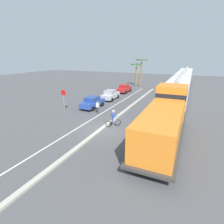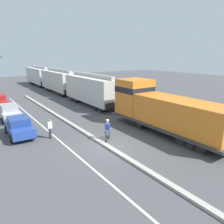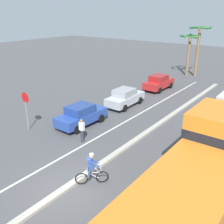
{
  "view_description": "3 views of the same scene",
  "coord_description": "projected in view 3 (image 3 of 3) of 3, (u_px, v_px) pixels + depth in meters",
  "views": [
    {
      "loc": [
        7.56,
        -14.28,
        6.96
      ],
      "look_at": [
        0.24,
        1.8,
        1.29
      ],
      "focal_mm": 28.0,
      "sensor_mm": 36.0,
      "label": 1
    },
    {
      "loc": [
        -8.01,
        -12.23,
        6.55
      ],
      "look_at": [
        2.74,
        3.49,
        1.5
      ],
      "focal_mm": 35.0,
      "sensor_mm": 36.0,
      "label": 2
    },
    {
      "loc": [
        8.19,
        -7.13,
        8.22
      ],
      "look_at": [
        -3.0,
        7.69,
        0.98
      ],
      "focal_mm": 42.0,
      "sensor_mm": 36.0,
      "label": 3
    }
  ],
  "objects": [
    {
      "name": "parked_car_silver",
      "position": [
        125.0,
        97.0,
        23.81
      ],
      "size": [
        1.89,
        4.23,
        1.62
      ],
      "color": "#B7BABF",
      "rests_on": "ground"
    },
    {
      "name": "pedestrian_by_cars",
      "position": [
        82.0,
        130.0,
        17.24
      ],
      "size": [
        0.34,
        0.22,
        1.62
      ],
      "color": "#33333D",
      "rests_on": "ground"
    },
    {
      "name": "stop_sign",
      "position": [
        26.0,
        104.0,
        18.52
      ],
      "size": [
        0.76,
        0.08,
        2.88
      ],
      "color": "gray",
      "rests_on": "ground"
    },
    {
      "name": "cyclist",
      "position": [
        91.0,
        170.0,
        13.02
      ],
      "size": [
        1.24,
        1.27,
        1.71
      ],
      "color": "black",
      "rests_on": "ground"
    },
    {
      "name": "ground_plane",
      "position": [
        67.0,
        189.0,
        12.89
      ],
      "size": [
        120.0,
        120.0,
        0.0
      ],
      "primitive_type": "plane",
      "color": "#4C4C4F"
    },
    {
      "name": "parked_car_blue",
      "position": [
        81.0,
        115.0,
        19.78
      ],
      "size": [
        1.9,
        4.23,
        1.62
      ],
      "color": "#28479E",
      "rests_on": "ground"
    },
    {
      "name": "palm_tree_far",
      "position": [
        199.0,
        38.0,
        33.12
      ],
      "size": [
        2.71,
        2.78,
        6.47
      ],
      "color": "#846647",
      "rests_on": "ground"
    },
    {
      "name": "parked_car_red",
      "position": [
        159.0,
        82.0,
        28.78
      ],
      "size": [
        1.88,
        4.22,
        1.62
      ],
      "color": "red",
      "rests_on": "ground"
    },
    {
      "name": "palm_tree_near",
      "position": [
        190.0,
        45.0,
        33.8
      ],
      "size": [
        2.63,
        2.75,
        5.44
      ],
      "color": "#846647",
      "rests_on": "ground"
    },
    {
      "name": "locomotive",
      "position": [
        190.0,
        203.0,
        9.35
      ],
      "size": [
        3.1,
        11.61,
        4.2
      ],
      "color": "orange",
      "rests_on": "ground"
    },
    {
      "name": "median_curb",
      "position": [
        133.0,
        142.0,
        17.32
      ],
      "size": [
        0.36,
        36.0,
        0.16
      ],
      "primitive_type": "cube",
      "color": "#B2AD9E",
      "rests_on": "ground"
    },
    {
      "name": "lane_stripe",
      "position": [
        104.0,
        133.0,
        18.7
      ],
      "size": [
        0.14,
        36.0,
        0.01
      ],
      "primitive_type": "cube",
      "color": "silver",
      "rests_on": "ground"
    }
  ]
}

